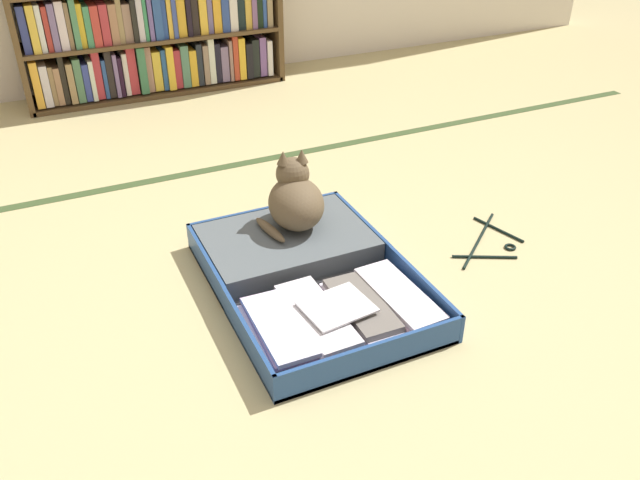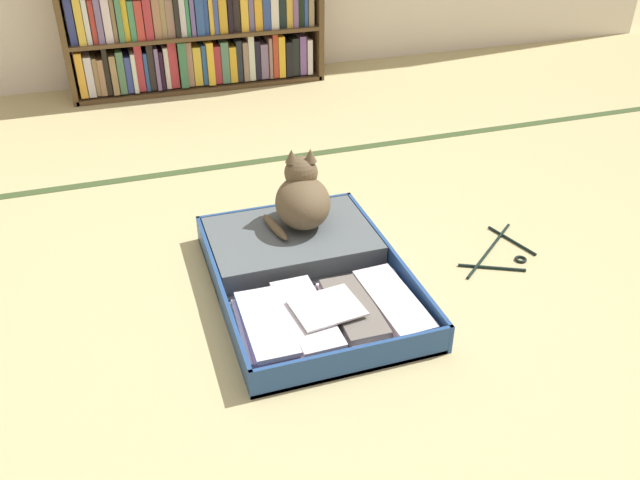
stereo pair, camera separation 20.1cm
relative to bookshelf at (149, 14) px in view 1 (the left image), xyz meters
name	(u,v)px [view 1 (the left image)]	position (x,y,z in m)	size (l,w,h in m)	color
ground_plane	(304,330)	(-0.09, -2.24, -0.42)	(10.00, 10.00, 0.00)	tan
tatami_border	(197,172)	(-0.09, -1.09, -0.42)	(4.80, 0.05, 0.00)	#394E28
bookshelf	(149,14)	(0.00, 0.00, 0.00)	(1.39, 0.28, 0.87)	brown
open_suitcase	(305,272)	(0.00, -2.02, -0.38)	(0.58, 0.83, 0.09)	navy
black_cat	(295,199)	(0.06, -1.81, -0.23)	(0.25, 0.28, 0.26)	brown
clothes_hanger	(489,242)	(0.69, -2.08, -0.41)	(0.32, 0.29, 0.01)	black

